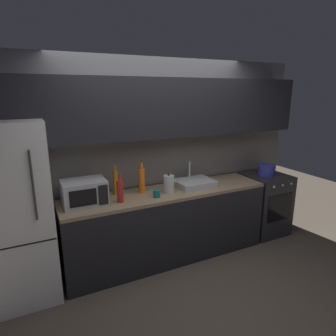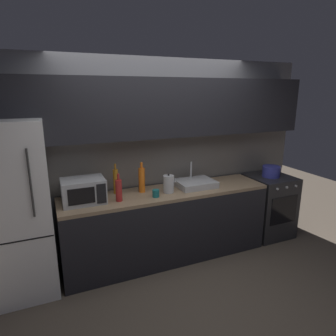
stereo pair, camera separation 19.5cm
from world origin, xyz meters
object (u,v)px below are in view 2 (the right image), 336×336
at_px(oven_range, 269,206).
at_px(wine_bottle_orange, 142,180).
at_px(mug_teal, 156,193).
at_px(cooking_pot, 271,171).
at_px(wine_bottle_red, 119,190).
at_px(wine_bottle_amber, 116,181).
at_px(refrigerator, 16,211).
at_px(kettle, 168,184).
at_px(microwave, 83,191).

distance_m(oven_range, wine_bottle_orange, 2.02).
bearing_deg(wine_bottle_orange, oven_range, -2.89).
distance_m(mug_teal, cooking_pot, 1.83).
height_order(wine_bottle_red, cooking_pot, wine_bottle_red).
xyz_separation_m(wine_bottle_orange, wine_bottle_amber, (-0.30, 0.08, -0.00)).
relative_size(refrigerator, mug_teal, 21.00).
bearing_deg(cooking_pot, kettle, -178.47).
height_order(microwave, cooking_pot, microwave).
xyz_separation_m(microwave, kettle, (0.99, -0.06, -0.03)).
bearing_deg(kettle, refrigerator, 178.51).
relative_size(kettle, cooking_pot, 0.94).
distance_m(kettle, wine_bottle_orange, 0.33).
xyz_separation_m(microwave, cooking_pot, (2.62, -0.02, -0.06)).
height_order(microwave, mug_teal, microwave).
distance_m(refrigerator, wine_bottle_orange, 1.39).
bearing_deg(kettle, microwave, 176.44).
xyz_separation_m(microwave, wine_bottle_red, (0.37, -0.11, -0.01)).
relative_size(wine_bottle_amber, cooking_pot, 1.46).
relative_size(microwave, mug_teal, 5.24).
relative_size(refrigerator, oven_range, 2.05).
bearing_deg(wine_bottle_red, cooking_pot, 2.39).
height_order(wine_bottle_orange, wine_bottle_amber, wine_bottle_orange).
bearing_deg(wine_bottle_orange, kettle, -25.44).
xyz_separation_m(wine_bottle_amber, cooking_pot, (2.22, -0.17, -0.08)).
bearing_deg(microwave, cooking_pot, -0.40).
bearing_deg(mug_teal, refrigerator, 174.84).
bearing_deg(oven_range, kettle, -178.53).
height_order(wine_bottle_orange, wine_bottle_red, wine_bottle_orange).
bearing_deg(oven_range, mug_teal, -175.90).
distance_m(microwave, wine_bottle_red, 0.38).
bearing_deg(cooking_pot, wine_bottle_amber, 175.55).
height_order(refrigerator, microwave, refrigerator).
relative_size(wine_bottle_red, cooking_pot, 1.26).
xyz_separation_m(wine_bottle_red, cooking_pot, (2.25, 0.09, -0.05)).
bearing_deg(wine_bottle_orange, wine_bottle_amber, 165.70).
bearing_deg(microwave, wine_bottle_red, -16.96).
height_order(oven_range, mug_teal, mug_teal).
height_order(wine_bottle_red, mug_teal, wine_bottle_red).
bearing_deg(mug_teal, oven_range, 4.10).
bearing_deg(cooking_pot, oven_range, -8.06).
bearing_deg(wine_bottle_red, wine_bottle_orange, 29.80).
height_order(oven_range, wine_bottle_amber, wine_bottle_amber).
height_order(kettle, cooking_pot, kettle).
bearing_deg(microwave, oven_range, -0.43).
distance_m(refrigerator, wine_bottle_amber, 1.10).
bearing_deg(refrigerator, oven_range, -0.02).
bearing_deg(oven_range, cooking_pot, 171.94).
bearing_deg(cooking_pot, refrigerator, -180.00).
relative_size(refrigerator, wine_bottle_red, 5.81).
height_order(oven_range, kettle, kettle).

